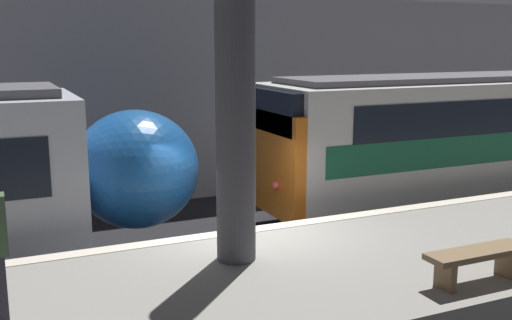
% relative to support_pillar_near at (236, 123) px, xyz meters
% --- Properties ---
extents(ground_plane, '(120.00, 120.00, 0.00)m').
position_rel_support_pillar_near_xyz_m(ground_plane, '(0.71, 1.30, -3.13)').
color(ground_plane, black).
extents(platform, '(40.00, 3.93, 1.15)m').
position_rel_support_pillar_near_xyz_m(platform, '(0.71, -0.66, -2.56)').
color(platform, gray).
rests_on(platform, ground).
extents(station_rear_barrier, '(50.00, 0.15, 5.48)m').
position_rel_support_pillar_near_xyz_m(station_rear_barrier, '(0.71, 7.70, -0.39)').
color(station_rear_barrier, '#939399').
rests_on(station_rear_barrier, ground).
extents(support_pillar_near, '(0.56, 0.56, 3.98)m').
position_rel_support_pillar_near_xyz_m(support_pillar_near, '(0.00, 0.00, 0.00)').
color(support_pillar_near, '#47474C').
rests_on(support_pillar_near, platform).
extents(platform_bench, '(1.50, 0.40, 0.45)m').
position_rel_support_pillar_near_xyz_m(platform_bench, '(2.54, -2.10, -1.65)').
color(platform_bench, brown).
rests_on(platform_bench, platform).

